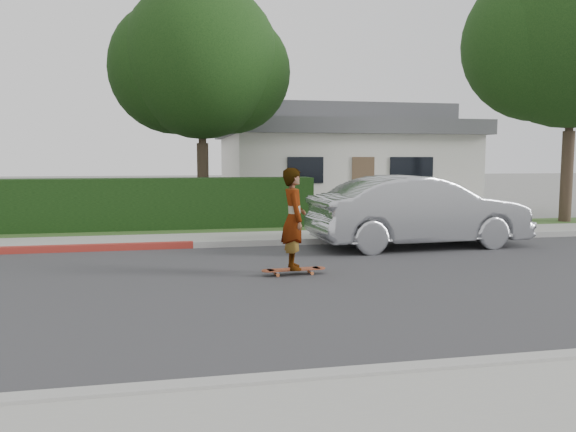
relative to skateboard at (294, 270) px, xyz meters
name	(u,v)px	position (x,y,z in m)	size (l,w,h in m)	color
ground	(137,292)	(-2.63, -0.70, -0.10)	(120.00, 120.00, 0.00)	slate
road	(137,291)	(-2.63, -0.70, -0.10)	(60.00, 8.00, 0.01)	#2D2D30
curb_near	(105,398)	(-2.63, -4.80, -0.03)	(60.00, 0.20, 0.15)	#9E9E99
curb_far	(148,246)	(-2.63, 3.40, -0.03)	(60.00, 0.20, 0.15)	#9E9E99
sidewalk_far	(150,241)	(-2.63, 4.30, -0.04)	(60.00, 1.60, 0.12)	gray
planting_strip	(152,233)	(-2.63, 5.90, -0.05)	(60.00, 1.60, 0.10)	#2D4C1E
hedge	(37,207)	(-5.63, 6.50, 0.65)	(15.00, 1.00, 1.50)	black
tree_center	(201,66)	(-1.14, 8.48, 4.80)	(5.66, 4.84, 7.44)	#33261C
tree_right	(569,40)	(9.86, 5.98, 5.52)	(6.32, 5.60, 8.56)	#33261C
house	(338,157)	(5.37, 15.29, 2.00)	(10.60, 8.60, 4.30)	beige
skateboard	(294,270)	(0.00, 0.00, 0.00)	(1.17, 0.30, 0.11)	#C06335
skateboarder	(294,219)	(0.00, 0.00, 0.90)	(0.65, 0.42, 1.77)	white
car_silver	(419,212)	(3.50, 2.53, 0.72)	(1.75, 5.01, 1.65)	#A6A8AD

